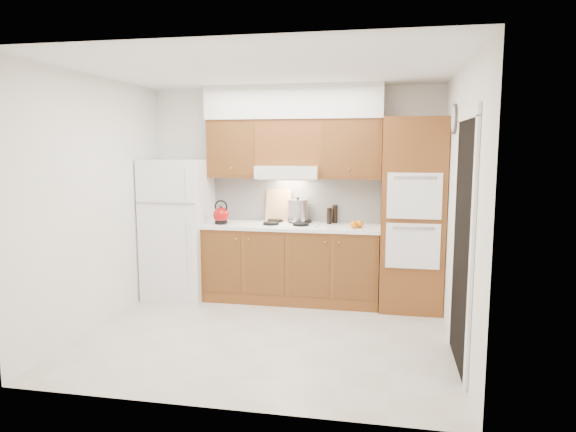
% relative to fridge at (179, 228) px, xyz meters
% --- Properties ---
extents(floor, '(3.60, 3.60, 0.00)m').
position_rel_fridge_xyz_m(floor, '(1.41, -1.14, -0.86)').
color(floor, beige).
rests_on(floor, ground).
extents(ceiling, '(3.60, 3.60, 0.00)m').
position_rel_fridge_xyz_m(ceiling, '(1.41, -1.14, 1.74)').
color(ceiling, white).
rests_on(ceiling, wall_back).
extents(wall_back, '(3.60, 0.02, 2.60)m').
position_rel_fridge_xyz_m(wall_back, '(1.41, 0.36, 0.44)').
color(wall_back, white).
rests_on(wall_back, floor).
extents(wall_left, '(0.02, 3.00, 2.60)m').
position_rel_fridge_xyz_m(wall_left, '(-0.40, -1.14, 0.44)').
color(wall_left, white).
rests_on(wall_left, floor).
extents(wall_right, '(0.02, 3.00, 2.60)m').
position_rel_fridge_xyz_m(wall_right, '(3.21, -1.14, 0.44)').
color(wall_right, white).
rests_on(wall_right, floor).
extents(fridge, '(0.75, 0.72, 1.72)m').
position_rel_fridge_xyz_m(fridge, '(0.00, 0.00, 0.00)').
color(fridge, white).
rests_on(fridge, floor).
extents(base_cabinets, '(2.11, 0.60, 0.90)m').
position_rel_fridge_xyz_m(base_cabinets, '(1.43, 0.06, -0.41)').
color(base_cabinets, brown).
rests_on(base_cabinets, floor).
extents(countertop, '(2.13, 0.62, 0.04)m').
position_rel_fridge_xyz_m(countertop, '(1.43, 0.05, 0.06)').
color(countertop, white).
rests_on(countertop, base_cabinets).
extents(backsplash, '(2.11, 0.03, 0.56)m').
position_rel_fridge_xyz_m(backsplash, '(1.43, 0.34, 0.36)').
color(backsplash, white).
rests_on(backsplash, countertop).
extents(oven_cabinet, '(0.70, 0.65, 2.20)m').
position_rel_fridge_xyz_m(oven_cabinet, '(2.85, 0.03, 0.24)').
color(oven_cabinet, brown).
rests_on(oven_cabinet, floor).
extents(upper_cab_left, '(0.63, 0.33, 0.70)m').
position_rel_fridge_xyz_m(upper_cab_left, '(0.69, 0.19, 0.99)').
color(upper_cab_left, brown).
rests_on(upper_cab_left, wall_back).
extents(upper_cab_right, '(0.73, 0.33, 0.70)m').
position_rel_fridge_xyz_m(upper_cab_right, '(2.12, 0.19, 0.99)').
color(upper_cab_right, brown).
rests_on(upper_cab_right, wall_back).
extents(range_hood, '(0.75, 0.45, 0.15)m').
position_rel_fridge_xyz_m(range_hood, '(1.38, 0.13, 0.71)').
color(range_hood, silver).
rests_on(range_hood, wall_back).
extents(upper_cab_over_hood, '(0.75, 0.33, 0.55)m').
position_rel_fridge_xyz_m(upper_cab_over_hood, '(1.38, 0.19, 1.06)').
color(upper_cab_over_hood, brown).
rests_on(upper_cab_over_hood, range_hood).
extents(soffit, '(2.13, 0.36, 0.40)m').
position_rel_fridge_xyz_m(soffit, '(1.43, 0.18, 1.54)').
color(soffit, silver).
rests_on(soffit, wall_back).
extents(cooktop, '(0.74, 0.50, 0.01)m').
position_rel_fridge_xyz_m(cooktop, '(1.38, 0.07, 0.09)').
color(cooktop, white).
rests_on(cooktop, countertop).
extents(doorway, '(0.02, 0.90, 2.10)m').
position_rel_fridge_xyz_m(doorway, '(3.19, -1.49, 0.19)').
color(doorway, black).
rests_on(doorway, floor).
extents(wall_clock, '(0.02, 0.30, 0.30)m').
position_rel_fridge_xyz_m(wall_clock, '(3.19, -0.59, 1.29)').
color(wall_clock, '#3F3833').
rests_on(wall_clock, wall_right).
extents(kettle, '(0.20, 0.20, 0.19)m').
position_rel_fridge_xyz_m(kettle, '(0.58, -0.05, 0.19)').
color(kettle, '#970B0A').
rests_on(kettle, countertop).
extents(cutting_board, '(0.33, 0.14, 0.42)m').
position_rel_fridge_xyz_m(cutting_board, '(1.22, 0.27, 0.28)').
color(cutting_board, tan).
rests_on(cutting_board, countertop).
extents(stock_pot, '(0.28, 0.28, 0.26)m').
position_rel_fridge_xyz_m(stock_pot, '(1.49, 0.18, 0.24)').
color(stock_pot, '#B9B9BE').
rests_on(stock_pot, cooktop).
extents(condiment_a, '(0.07, 0.07, 0.22)m').
position_rel_fridge_xyz_m(condiment_a, '(1.93, 0.31, 0.19)').
color(condiment_a, black).
rests_on(condiment_a, countertop).
extents(condiment_b, '(0.07, 0.07, 0.19)m').
position_rel_fridge_xyz_m(condiment_b, '(1.86, 0.28, 0.17)').
color(condiment_b, black).
rests_on(condiment_b, countertop).
extents(condiment_c, '(0.06, 0.06, 0.15)m').
position_rel_fridge_xyz_m(condiment_c, '(1.87, 0.19, 0.15)').
color(condiment_c, black).
rests_on(condiment_c, countertop).
extents(orange_near, '(0.11, 0.11, 0.08)m').
position_rel_fridge_xyz_m(orange_near, '(2.19, -0.07, 0.12)').
color(orange_near, orange).
rests_on(orange_near, countertop).
extents(orange_far, '(0.09, 0.09, 0.09)m').
position_rel_fridge_xyz_m(orange_far, '(2.25, -0.01, 0.12)').
color(orange_far, orange).
rests_on(orange_far, countertop).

